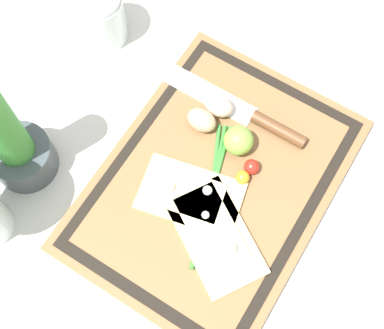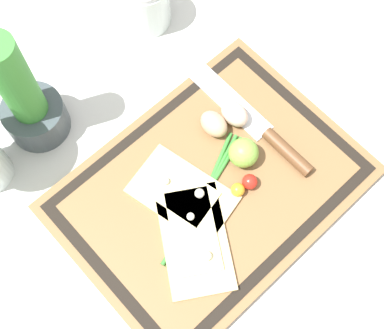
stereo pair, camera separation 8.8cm
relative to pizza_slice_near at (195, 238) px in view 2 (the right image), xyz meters
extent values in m
plane|color=silver|center=(0.08, 0.05, -0.02)|extent=(6.00, 6.00, 0.00)
cube|color=brown|center=(0.08, 0.05, -0.02)|extent=(0.49, 0.36, 0.02)
cube|color=black|center=(0.08, 0.05, -0.01)|extent=(0.46, 0.33, 0.00)
cube|color=brown|center=(0.08, 0.05, -0.01)|extent=(0.42, 0.29, 0.00)
cube|color=#DBBC7F|center=(0.00, 0.00, 0.00)|extent=(0.18, 0.20, 0.01)
cube|color=beige|center=(0.01, 0.01, 0.00)|extent=(0.13, 0.16, 0.00)
sphere|color=silver|center=(-0.01, -0.04, 0.01)|extent=(0.02, 0.02, 0.02)
sphere|color=silver|center=(0.02, 0.03, 0.01)|extent=(0.01, 0.01, 0.01)
cube|color=#DBBC7F|center=(0.04, 0.07, 0.00)|extent=(0.14, 0.18, 0.01)
cube|color=beige|center=(0.03, 0.08, 0.00)|extent=(0.10, 0.14, 0.00)
sphere|color=silver|center=(0.05, 0.04, 0.01)|extent=(0.02, 0.02, 0.02)
sphere|color=silver|center=(0.03, 0.10, 0.01)|extent=(0.01, 0.01, 0.01)
cube|color=silver|center=(0.21, 0.16, 0.00)|extent=(0.04, 0.22, 0.00)
cylinder|color=brown|center=(0.21, 0.00, 0.01)|extent=(0.02, 0.10, 0.02)
ellipsoid|color=tan|center=(0.16, 0.12, 0.01)|extent=(0.04, 0.05, 0.04)
ellipsoid|color=beige|center=(0.19, 0.11, 0.01)|extent=(0.04, 0.05, 0.04)
sphere|color=#7FB742|center=(0.15, 0.04, 0.02)|extent=(0.05, 0.05, 0.05)
sphere|color=red|center=(0.13, 0.01, 0.01)|extent=(0.03, 0.03, 0.03)
sphere|color=gold|center=(0.10, 0.01, 0.01)|extent=(0.02, 0.02, 0.02)
cylinder|color=#388433|center=(0.06, 0.04, 0.00)|extent=(0.24, 0.08, 0.01)
cylinder|color=#388433|center=(0.06, 0.04, 0.00)|extent=(0.24, 0.10, 0.01)
cylinder|color=#388433|center=(0.06, 0.04, 0.00)|extent=(0.23, 0.11, 0.01)
cylinder|color=#3D474C|center=(-0.06, 0.34, 0.01)|extent=(0.11, 0.11, 0.07)
cylinder|color=#388433|center=(-0.06, 0.34, 0.11)|extent=(0.06, 0.06, 0.21)
cylinder|color=silver|center=(0.23, 0.38, 0.02)|extent=(0.09, 0.09, 0.10)
cylinder|color=#B73323|center=(0.23, 0.38, -0.01)|extent=(0.08, 0.08, 0.03)
camera|label=1|loc=(-0.20, -0.08, 0.83)|focal=50.00mm
camera|label=2|loc=(-0.14, -0.15, 0.83)|focal=50.00mm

